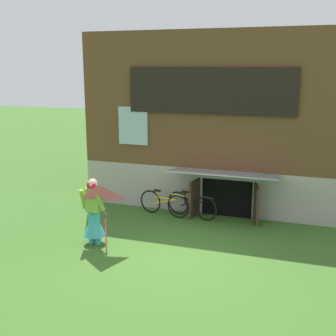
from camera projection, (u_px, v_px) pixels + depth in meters
ground_plane at (176, 256)px, 9.77m from camera, size 60.00×60.00×0.00m
log_house at (229, 115)px, 14.52m from camera, size 7.67×6.68×5.11m
person at (94, 217)px, 10.26m from camera, size 0.61×0.52×1.61m
kite at (99, 201)px, 9.55m from camera, size 0.88×0.84×1.54m
bicycle_black at (192, 205)px, 12.17m from camera, size 1.54×0.48×0.72m
bicycle_yellow at (164, 203)px, 12.34m from camera, size 1.56×0.35×0.72m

